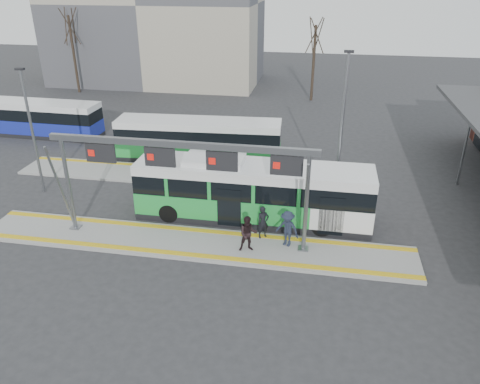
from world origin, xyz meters
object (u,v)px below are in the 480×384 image
object	(u,v)px
gantry	(183,163)
passenger_b	(248,234)
hero_bus	(252,192)
passenger_c	(287,229)
passenger_a	(263,222)

from	to	relation	value
gantry	passenger_b	size ratio (longest dim) A/B	7.11
gantry	passenger_b	bearing A→B (deg)	-9.01
hero_bus	passenger_c	bearing A→B (deg)	-51.33
passenger_b	passenger_c	bearing A→B (deg)	8.79
passenger_c	gantry	bearing A→B (deg)	-154.03
passenger_a	passenger_c	size ratio (longest dim) A/B	0.91
passenger_b	gantry	bearing A→B (deg)	156.36
gantry	passenger_b	xyz separation A→B (m)	(3.20, -0.51, -3.24)
passenger_a	passenger_b	size ratio (longest dim) A/B	0.93
gantry	passenger_a	xyz separation A→B (m)	(3.74, 0.85, -3.30)
passenger_a	passenger_c	bearing A→B (deg)	-57.43
passenger_a	hero_bus	bearing A→B (deg)	79.08
gantry	passenger_b	distance (m)	4.58
hero_bus	passenger_a	world-z (taller)	hero_bus
passenger_a	passenger_c	xyz separation A→B (m)	(1.27, -0.56, 0.08)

